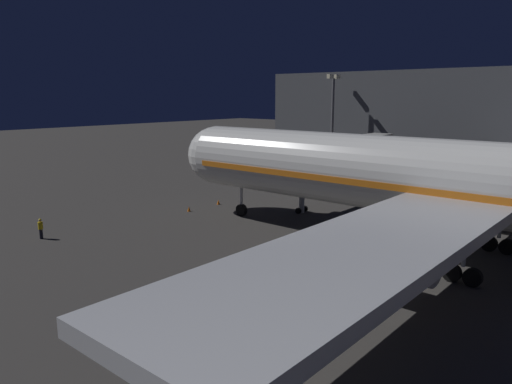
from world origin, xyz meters
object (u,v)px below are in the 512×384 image
jet_bridge (335,151)px  traffic_cone_nose_starboard (189,209)px  ground_crew_marshaller_fwd (41,228)px  airliner_at_gate (495,187)px  traffic_cone_nose_port (218,202)px  apron_floodlight_mast (332,118)px

jet_bridge → traffic_cone_nose_starboard: size_ratio=38.03×
ground_crew_marshaller_fwd → traffic_cone_nose_starboard: bearing=172.0°
airliner_at_gate → traffic_cone_nose_port: 29.62m
jet_bridge → ground_crew_marshaller_fwd: size_ratio=11.87×
apron_floodlight_mast → ground_crew_marshaller_fwd: 43.37m
airliner_at_gate → traffic_cone_nose_starboard: 29.62m
traffic_cone_nose_port → traffic_cone_nose_starboard: (4.40, 0.00, 0.00)m
airliner_at_gate → apron_floodlight_mast: airliner_at_gate is taller
ground_crew_marshaller_fwd → traffic_cone_nose_starboard: 15.04m
traffic_cone_nose_port → traffic_cone_nose_starboard: size_ratio=1.00×
airliner_at_gate → jet_bridge: airliner_at_gate is taller
ground_crew_marshaller_fwd → traffic_cone_nose_port: ground_crew_marshaller_fwd is taller
apron_floodlight_mast → jet_bridge: bearing=32.9°
apron_floodlight_mast → traffic_cone_nose_port: size_ratio=27.18×
airliner_at_gate → traffic_cone_nose_starboard: (2.20, -29.01, -5.55)m
traffic_cone_nose_starboard → traffic_cone_nose_port: bearing=180.0°
airliner_at_gate → traffic_cone_nose_port: bearing=-94.3°
jet_bridge → apron_floodlight_mast: 17.16m
apron_floodlight_mast → traffic_cone_nose_starboard: apron_floodlight_mast is taller
traffic_cone_nose_port → jet_bridge: bearing=134.2°
airliner_at_gate → traffic_cone_nose_starboard: size_ratio=111.08×
jet_bridge → apron_floodlight_mast: size_ratio=1.40×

